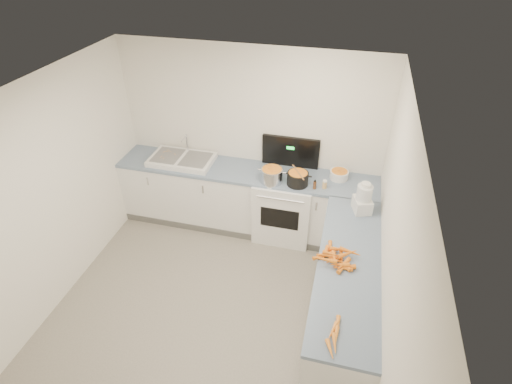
% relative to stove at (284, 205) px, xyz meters
% --- Properties ---
extents(floor, '(3.50, 4.00, 0.00)m').
position_rel_stove_xyz_m(floor, '(-0.55, -1.69, -0.47)').
color(floor, gray).
rests_on(floor, ground).
extents(ceiling, '(3.50, 4.00, 0.00)m').
position_rel_stove_xyz_m(ceiling, '(-0.55, -1.69, 2.03)').
color(ceiling, white).
rests_on(ceiling, ground).
extents(wall_back, '(3.50, 0.00, 2.50)m').
position_rel_stove_xyz_m(wall_back, '(-0.55, 0.31, 0.78)').
color(wall_back, white).
rests_on(wall_back, ground).
extents(wall_left, '(0.00, 4.00, 2.50)m').
position_rel_stove_xyz_m(wall_left, '(-2.30, -1.69, 0.78)').
color(wall_left, white).
rests_on(wall_left, ground).
extents(wall_right, '(0.00, 4.00, 2.50)m').
position_rel_stove_xyz_m(wall_right, '(1.20, -1.69, 0.78)').
color(wall_right, white).
rests_on(wall_right, ground).
extents(counter_back, '(3.50, 0.62, 0.94)m').
position_rel_stove_xyz_m(counter_back, '(-0.55, 0.01, -0.00)').
color(counter_back, white).
rests_on(counter_back, ground).
extents(counter_right, '(0.62, 2.20, 0.94)m').
position_rel_stove_xyz_m(counter_right, '(0.90, -1.39, -0.00)').
color(counter_right, white).
rests_on(counter_right, ground).
extents(stove, '(0.76, 0.65, 1.36)m').
position_rel_stove_xyz_m(stove, '(0.00, 0.00, 0.00)').
color(stove, white).
rests_on(stove, ground).
extents(sink, '(0.86, 0.52, 0.31)m').
position_rel_stove_xyz_m(sink, '(-1.45, 0.02, 0.50)').
color(sink, white).
rests_on(sink, counter_back).
extents(steel_pot, '(0.33, 0.33, 0.20)m').
position_rel_stove_xyz_m(steel_pot, '(-0.15, -0.16, 0.55)').
color(steel_pot, silver).
rests_on(steel_pot, stove).
extents(black_pot, '(0.35, 0.35, 0.19)m').
position_rel_stove_xyz_m(black_pot, '(0.17, -0.14, 0.54)').
color(black_pot, black).
rests_on(black_pot, stove).
extents(wooden_spoon, '(0.20, 0.32, 0.02)m').
position_rel_stove_xyz_m(wooden_spoon, '(0.17, -0.14, 0.65)').
color(wooden_spoon, '#AD7A47').
rests_on(wooden_spoon, black_pot).
extents(mixing_bowl, '(0.28, 0.28, 0.11)m').
position_rel_stove_xyz_m(mixing_bowl, '(0.67, 0.13, 0.52)').
color(mixing_bowl, white).
rests_on(mixing_bowl, counter_back).
extents(extract_bottle, '(0.04, 0.04, 0.10)m').
position_rel_stove_xyz_m(extract_bottle, '(0.40, -0.18, 0.52)').
color(extract_bottle, '#593319').
rests_on(extract_bottle, counter_back).
extents(spice_jar, '(0.05, 0.05, 0.09)m').
position_rel_stove_xyz_m(spice_jar, '(0.51, -0.14, 0.51)').
color(spice_jar, '#E5B266').
rests_on(spice_jar, counter_back).
extents(food_processor, '(0.25, 0.27, 0.38)m').
position_rel_stove_xyz_m(food_processor, '(0.97, -0.49, 0.63)').
color(food_processor, white).
rests_on(food_processor, counter_right).
extents(carrot_pile, '(0.47, 0.43, 0.09)m').
position_rel_stove_xyz_m(carrot_pile, '(0.76, -1.38, 0.50)').
color(carrot_pile, orange).
rests_on(carrot_pile, counter_right).
extents(peeled_carrots, '(0.11, 0.41, 0.04)m').
position_rel_stove_xyz_m(peeled_carrots, '(0.83, -2.26, 0.49)').
color(peeled_carrots, orange).
rests_on(peeled_carrots, counter_right).
extents(peelings, '(0.21, 0.28, 0.01)m').
position_rel_stove_xyz_m(peelings, '(-1.65, 0.02, 0.54)').
color(peelings, tan).
rests_on(peelings, sink).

